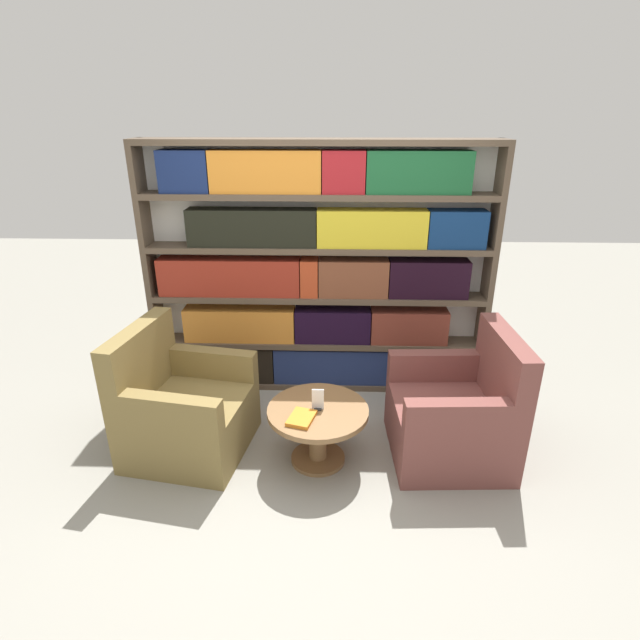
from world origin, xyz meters
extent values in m
plane|color=gray|center=(0.00, 0.00, 0.00)|extent=(14.00, 14.00, 0.00)
cube|color=silver|center=(0.00, 1.47, 1.11)|extent=(3.01, 0.05, 2.22)
cube|color=brown|center=(-1.48, 1.34, 1.11)|extent=(0.05, 0.30, 2.22)
cube|color=brown|center=(1.48, 1.34, 1.11)|extent=(0.05, 0.30, 2.22)
cube|color=brown|center=(0.00, 1.34, 0.03)|extent=(2.91, 0.30, 0.05)
cube|color=brown|center=(0.00, 1.34, 0.44)|extent=(2.91, 0.30, 0.05)
cube|color=brown|center=(0.00, 1.34, 0.89)|extent=(2.91, 0.30, 0.05)
cube|color=brown|center=(0.00, 1.34, 1.33)|extent=(2.91, 0.30, 0.05)
cube|color=brown|center=(0.00, 1.34, 1.78)|extent=(2.91, 0.30, 0.05)
cube|color=brown|center=(0.00, 1.34, 2.20)|extent=(2.91, 0.30, 0.05)
cube|color=navy|center=(-0.90, 1.32, 0.22)|extent=(0.41, 0.20, 0.35)
cube|color=black|center=(-0.55, 1.32, 0.22)|extent=(0.26, 0.20, 0.35)
cube|color=navy|center=(0.43, 1.32, 0.22)|extent=(1.69, 0.20, 0.35)
cube|color=orange|center=(-0.72, 1.32, 0.62)|extent=(1.00, 0.20, 0.31)
cube|color=black|center=(0.13, 1.32, 0.62)|extent=(0.68, 0.20, 0.31)
cube|color=brown|center=(0.82, 1.32, 0.62)|extent=(0.69, 0.20, 0.31)
cube|color=maroon|center=(-0.78, 1.32, 1.08)|extent=(1.24, 0.20, 0.33)
cube|color=#B33F1F|center=(-0.08, 1.32, 1.08)|extent=(0.15, 0.20, 0.33)
cube|color=brown|center=(0.31, 1.32, 1.08)|extent=(0.60, 0.20, 0.33)
cube|color=black|center=(0.96, 1.32, 1.08)|extent=(0.69, 0.20, 0.33)
cube|color=black|center=(-0.56, 1.32, 1.52)|extent=(1.09, 0.20, 0.31)
cube|color=gold|center=(0.45, 1.32, 1.52)|extent=(0.92, 0.20, 0.31)
cube|color=navy|center=(1.16, 1.32, 1.52)|extent=(0.48, 0.20, 0.31)
cube|color=navy|center=(-1.09, 1.32, 1.97)|extent=(0.41, 0.20, 0.34)
cube|color=orange|center=(-0.43, 1.32, 1.97)|extent=(0.90, 0.20, 0.34)
cube|color=maroon|center=(0.21, 1.32, 1.97)|extent=(0.34, 0.20, 0.34)
cube|color=#18532C|center=(0.81, 1.32, 1.97)|extent=(0.84, 0.20, 0.34)
cube|color=olive|center=(-0.95, 0.32, 0.22)|extent=(0.97, 0.97, 0.44)
cube|color=olive|center=(-1.29, 0.38, 0.72)|extent=(0.28, 0.85, 0.55)
cube|color=olive|center=(-0.94, -0.05, 0.56)|extent=(0.71, 0.24, 0.23)
cube|color=olive|center=(-0.81, 0.66, 0.56)|extent=(0.71, 0.24, 0.23)
cube|color=brown|center=(1.01, 0.32, 0.22)|extent=(0.88, 0.88, 0.44)
cube|color=brown|center=(1.36, 0.34, 0.72)|extent=(0.18, 0.84, 0.55)
cube|color=brown|center=(0.93, 0.68, 0.56)|extent=(0.70, 0.15, 0.23)
cube|color=brown|center=(0.96, -0.04, 0.56)|extent=(0.70, 0.15, 0.23)
cylinder|color=brown|center=(0.03, 0.20, 0.20)|extent=(0.13, 0.13, 0.41)
cylinder|color=brown|center=(0.03, 0.20, 0.01)|extent=(0.40, 0.40, 0.03)
cylinder|color=brown|center=(0.03, 0.20, 0.43)|extent=(0.73, 0.73, 0.04)
cube|color=black|center=(0.03, 0.20, 0.45)|extent=(0.05, 0.06, 0.01)
cube|color=white|center=(0.03, 0.20, 0.53)|extent=(0.09, 0.01, 0.16)
cube|color=orange|center=(-0.07, 0.06, 0.46)|extent=(0.22, 0.26, 0.03)
camera|label=1|loc=(0.14, -2.85, 2.44)|focal=28.00mm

